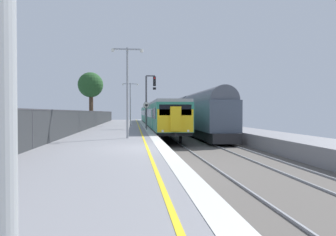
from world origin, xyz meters
The scene contains 10 objects.
ground centered at (2.64, 0.00, -0.61)m, with size 17.40×110.00×1.21m.
commuter_train_at_platform centered at (2.10, 28.90, 1.27)m, with size 2.83×42.14×3.81m.
freight_train_adjacent_track centered at (6.10, 39.05, 1.59)m, with size 2.60×61.66×4.73m.
signal_gantry centered at (0.61, 17.50, 3.40)m, with size 1.10×0.24×5.47m.
speed_limit_sign centered at (0.25, 14.79, 1.67)m, with size 0.59×0.08×2.62m.
platform_lamp_mid centered at (-1.35, 5.34, 3.37)m, with size 2.00×0.20×5.72m.
platform_lamp_far centered at (-1.35, 24.00, 3.13)m, with size 2.00×0.20×5.27m.
platform_back_fence centered at (-5.45, 0.00, 0.94)m, with size 0.07×99.00×1.80m.
background_tree_left centered at (-6.85, 29.69, 5.36)m, with size 3.50×3.50×7.26m.
background_tree_centre centered at (-7.42, 34.71, 5.92)m, with size 2.87×2.87×7.53m.
Camera 1 is at (-0.98, -14.15, 1.64)m, focal length 32.70 mm.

